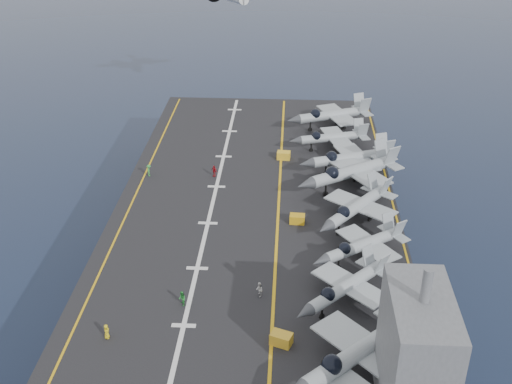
{
  "coord_description": "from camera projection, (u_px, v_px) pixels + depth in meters",
  "views": [
    {
      "loc": [
        4.24,
        -70.13,
        53.58
      ],
      "look_at": [
        0.0,
        4.0,
        13.0
      ],
      "focal_mm": 45.0,
      "sensor_mm": 36.0,
      "label": 1
    }
  ],
  "objects": [
    {
      "name": "ground",
      "position": [
        254.0,
        290.0,
        87.34
      ],
      "size": [
        500.0,
        500.0,
        0.0
      ],
      "primitive_type": "plane",
      "color": "#142135",
      "rests_on": "ground"
    },
    {
      "name": "hull",
      "position": [
        254.0,
        259.0,
        84.94
      ],
      "size": [
        36.0,
        90.0,
        10.0
      ],
      "primitive_type": "cube",
      "color": "#56595E",
      "rests_on": "ground"
    },
    {
      "name": "flight_deck",
      "position": [
        254.0,
        226.0,
        82.45
      ],
      "size": [
        38.0,
        92.0,
        0.4
      ],
      "primitive_type": "cube",
      "color": "black",
      "rests_on": "hull"
    },
    {
      "name": "foul_line",
      "position": [
        278.0,
        225.0,
        82.19
      ],
      "size": [
        0.35,
        90.0,
        0.02
      ],
      "primitive_type": "cube",
      "color": "gold",
      "rests_on": "flight_deck"
    },
    {
      "name": "landing_centerline",
      "position": [
        208.0,
        223.0,
        82.65
      ],
      "size": [
        0.5,
        90.0,
        0.02
      ],
      "primitive_type": "cube",
      "color": "silver",
      "rests_on": "flight_deck"
    },
    {
      "name": "deck_edge_port",
      "position": [
        124.0,
        221.0,
        83.2
      ],
      "size": [
        0.25,
        90.0,
        0.02
      ],
      "primitive_type": "cube",
      "color": "gold",
      "rests_on": "flight_deck"
    },
    {
      "name": "deck_edge_stbd",
      "position": [
        399.0,
        229.0,
        81.42
      ],
      "size": [
        0.25,
        90.0,
        0.02
      ],
      "primitive_type": "cube",
      "color": "gold",
      "rests_on": "flight_deck"
    },
    {
      "name": "island_superstructure",
      "position": [
        417.0,
        345.0,
        51.72
      ],
      "size": [
        5.0,
        10.0,
        15.0
      ],
      "primitive_type": null,
      "color": "#56595E",
      "rests_on": "flight_deck"
    },
    {
      "name": "fighter_jet_1",
      "position": [
        359.0,
        350.0,
        57.94
      ],
      "size": [
        19.15,
        18.89,
        5.61
      ],
      "primitive_type": null,
      "color": "gray",
      "rests_on": "flight_deck"
    },
    {
      "name": "fighter_jet_2",
      "position": [
        346.0,
        286.0,
        67.26
      ],
      "size": [
        15.39,
        15.48,
        4.55
      ],
      "primitive_type": null,
      "color": "gray",
      "rests_on": "flight_deck"
    },
    {
      "name": "fighter_jet_3",
      "position": [
        363.0,
        244.0,
        74.38
      ],
      "size": [
        15.26,
        14.26,
        4.41
      ],
      "primitive_type": null,
      "color": "#959DA5",
      "rests_on": "flight_deck"
    },
    {
      "name": "fighter_jet_4",
      "position": [
        357.0,
        206.0,
        81.73
      ],
      "size": [
        16.06,
        16.85,
        4.88
      ],
      "primitive_type": null,
      "color": "#929AA1",
      "rests_on": "flight_deck"
    },
    {
      "name": "fighter_jet_5",
      "position": [
        353.0,
        170.0,
        89.69
      ],
      "size": [
        19.59,
        18.01,
        5.66
      ],
      "primitive_type": null,
      "color": "#99A2A9",
      "rests_on": "flight_deck"
    },
    {
      "name": "fighter_jet_6",
      "position": [
        352.0,
        157.0,
        94.3
      ],
      "size": [
        16.98,
        14.09,
        5.05
      ],
      "primitive_type": null,
      "color": "gray",
      "rests_on": "flight_deck"
    },
    {
      "name": "fighter_jet_7",
      "position": [
        333.0,
        136.0,
        101.53
      ],
      "size": [
        14.62,
        11.74,
        4.43
      ],
      "primitive_type": null,
      "color": "#9199A0",
      "rests_on": "flight_deck"
    },
    {
      "name": "fighter_jet_8",
      "position": [
        333.0,
        114.0,
        108.99
      ],
      "size": [
        17.59,
        14.91,
        5.18
      ],
      "primitive_type": null,
      "color": "#8D959C",
      "rests_on": "flight_deck"
    },
    {
      "name": "tow_cart_a",
      "position": [
        281.0,
        339.0,
        62.5
      ],
      "size": [
        2.4,
        1.98,
        1.24
      ],
      "primitive_type": null,
      "color": "gold",
      "rests_on": "flight_deck"
    },
    {
      "name": "tow_cart_b",
      "position": [
        297.0,
        219.0,
        82.48
      ],
      "size": [
        2.0,
        1.37,
        1.15
      ],
      "primitive_type": null,
      "color": "gold",
      "rests_on": "flight_deck"
    },
    {
      "name": "tow_cart_c",
      "position": [
        284.0,
        155.0,
        99.18
      ],
      "size": [
        2.12,
        1.48,
        1.21
      ],
      "primitive_type": null,
      "color": "gold",
      "rests_on": "flight_deck"
    },
    {
      "name": "crew_0",
      "position": [
        107.0,
        331.0,
        63.16
      ],
      "size": [
        0.69,
        0.99,
        1.61
      ],
      "primitive_type": "imported",
      "color": "gold",
      "rests_on": "flight_deck"
    },
    {
      "name": "crew_2",
      "position": [
        182.0,
        299.0,
        67.66
      ],
      "size": [
        0.99,
        1.19,
        1.7
      ],
      "primitive_type": "imported",
      "color": "#228930",
      "rests_on": "flight_deck"
    },
    {
      "name": "crew_3",
      "position": [
        149.0,
        170.0,
        94.02
      ],
      "size": [
        0.92,
        1.19,
        1.77
      ],
      "primitive_type": "imported",
      "color": "green",
      "rests_on": "flight_deck"
    },
    {
      "name": "crew_4",
      "position": [
        214.0,
        171.0,
        93.87
      ],
      "size": [
        1.25,
        1.16,
        1.74
      ],
      "primitive_type": "imported",
      "color": "#A5111A",
      "rests_on": "flight_deck"
    },
    {
      "name": "crew_7",
      "position": [
        259.0,
        290.0,
        68.97
      ],
      "size": [
        0.79,
        1.11,
        1.74
      ],
      "primitive_type": "imported",
      "color": "silver",
      "rests_on": "flight_deck"
    }
  ]
}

